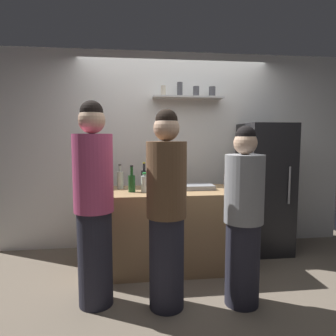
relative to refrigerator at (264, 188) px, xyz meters
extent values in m
plane|color=#726656|center=(-1.13, -0.85, -0.83)|extent=(5.28, 5.28, 0.00)
cube|color=white|center=(-1.13, 0.40, 0.47)|extent=(4.80, 0.10, 2.60)
cube|color=silver|center=(-0.97, 0.24, 1.17)|extent=(0.92, 0.22, 0.02)
cylinder|color=beige|center=(-1.29, 0.24, 1.25)|extent=(0.06, 0.06, 0.13)
cylinder|color=#4C4C51|center=(-1.08, 0.24, 1.27)|extent=(0.07, 0.07, 0.18)
cylinder|color=#4C4C51|center=(-0.86, 0.24, 1.25)|extent=(0.08, 0.08, 0.13)
cylinder|color=#4C4C51|center=(-0.65, 0.24, 1.25)|extent=(0.09, 0.09, 0.13)
cube|color=black|center=(0.00, 0.00, 0.00)|extent=(0.57, 0.63, 1.66)
cylinder|color=#99999E|center=(0.16, -0.34, 0.08)|extent=(0.02, 0.02, 0.45)
cube|color=#9E7A51|center=(-1.31, -0.36, -0.38)|extent=(1.71, 0.73, 0.89)
cube|color=gray|center=(-0.95, -0.34, 0.09)|extent=(0.34, 0.24, 0.05)
cylinder|color=#B2B2B7|center=(-0.54, -0.12, 0.13)|extent=(0.09, 0.09, 0.13)
cylinder|color=silver|center=(-0.53, -0.13, 0.19)|extent=(0.02, 0.01, 0.18)
cylinder|color=silver|center=(-0.54, -0.12, 0.19)|extent=(0.03, 0.02, 0.17)
cylinder|color=silver|center=(-0.54, -0.12, 0.19)|extent=(0.03, 0.03, 0.18)
cylinder|color=silver|center=(-0.53, -0.13, 0.18)|extent=(0.02, 0.03, 0.15)
cylinder|color=silver|center=(-0.51, -0.12, 0.19)|extent=(0.01, 0.03, 0.17)
cylinder|color=silver|center=(-0.53, -0.12, 0.19)|extent=(0.01, 0.01, 0.18)
cylinder|color=black|center=(-1.57, -0.22, 0.17)|extent=(0.07, 0.07, 0.21)
cylinder|color=black|center=(-1.57, -0.22, 0.31)|extent=(0.03, 0.03, 0.08)
cylinder|color=gold|center=(-1.57, -0.22, 0.36)|extent=(0.03, 0.03, 0.02)
cylinder|color=#472814|center=(-1.99, -0.08, 0.18)|extent=(0.07, 0.07, 0.24)
cylinder|color=#472814|center=(-1.99, -0.08, 0.34)|extent=(0.03, 0.03, 0.08)
cylinder|color=maroon|center=(-1.99, -0.08, 0.39)|extent=(0.03, 0.03, 0.02)
cylinder|color=#B2BFB2|center=(-1.84, -0.20, 0.16)|extent=(0.07, 0.07, 0.20)
cylinder|color=#B2BFB2|center=(-1.84, -0.20, 0.29)|extent=(0.03, 0.03, 0.07)
cylinder|color=#333333|center=(-1.84, -0.20, 0.34)|extent=(0.03, 0.03, 0.02)
cylinder|color=#19471E|center=(-1.71, -0.43, 0.15)|extent=(0.08, 0.08, 0.18)
cylinder|color=#19471E|center=(-1.71, -0.43, 0.29)|extent=(0.03, 0.03, 0.09)
cylinder|color=black|center=(-1.71, -0.43, 0.35)|extent=(0.03, 0.03, 0.02)
cylinder|color=silver|center=(-1.57, -0.44, 0.15)|extent=(0.09, 0.09, 0.17)
cylinder|color=silver|center=(-1.57, -0.44, 0.25)|extent=(0.05, 0.05, 0.02)
cylinder|color=#268C3F|center=(-1.57, -0.44, 0.27)|extent=(0.05, 0.05, 0.02)
cylinder|color=#262633|center=(-0.75, -1.22, -0.46)|extent=(0.30, 0.30, 0.74)
cylinder|color=gray|center=(-0.75, -1.22, 0.21)|extent=(0.34, 0.34, 0.59)
sphere|color=#D8AD8C|center=(-0.75, -1.22, 0.61)|extent=(0.20, 0.20, 0.20)
sphere|color=black|center=(-0.75, -1.22, 0.67)|extent=(0.17, 0.17, 0.17)
cylinder|color=#262633|center=(-1.42, -1.19, -0.42)|extent=(0.30, 0.30, 0.81)
cylinder|color=brown|center=(-1.42, -1.19, 0.30)|extent=(0.34, 0.34, 0.64)
sphere|color=#D8AD8C|center=(-1.42, -1.19, 0.73)|extent=(0.22, 0.22, 0.22)
sphere|color=black|center=(-1.42, -1.19, 0.80)|extent=(0.19, 0.19, 0.19)
cylinder|color=#262633|center=(-2.04, -1.07, -0.41)|extent=(0.30, 0.30, 0.84)
cylinder|color=#D14C7F|center=(-2.04, -1.07, 0.35)|extent=(0.34, 0.34, 0.67)
sphere|color=#D8AD8C|center=(-2.04, -1.07, 0.80)|extent=(0.23, 0.23, 0.23)
sphere|color=black|center=(-2.04, -1.07, 0.87)|extent=(0.19, 0.19, 0.19)
camera|label=1|loc=(-1.71, -3.69, 0.65)|focal=32.19mm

